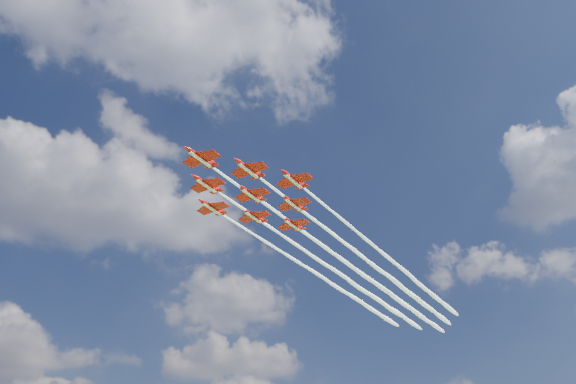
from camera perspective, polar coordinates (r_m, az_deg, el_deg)
The scene contains 9 objects.
jet_lead at distance 184.12m, azimuth 3.61°, elevation -5.51°, with size 96.27×89.54×2.84m.
jet_row2_port at distance 189.87m, azimuth 7.05°, elevation -6.14°, with size 96.27×89.54×2.84m.
jet_row2_starb at distance 195.68m, azimuth 3.40°, elevation -7.08°, with size 96.27×89.54×2.84m.
jet_row3_port at distance 196.28m, azimuth 10.27°, elevation -6.71°, with size 96.27×89.54×2.84m.
jet_row3_centre at distance 201.43m, azimuth 6.65°, elevation -7.64°, with size 96.27×89.54×2.84m.
jet_row3_starb at distance 207.38m, azimuth 3.21°, elevation -8.48°, with size 96.27×89.54×2.84m.
jet_row4_port at distance 207.80m, azimuth 9.72°, elevation -8.13°, with size 96.27×89.54×2.84m.
jet_row4_starb at distance 213.12m, azimuth 6.30°, elevation -8.97°, with size 96.27×89.54×2.84m.
jet_tail at distance 219.45m, azimuth 9.23°, elevation -9.40°, with size 96.27×89.54×2.84m.
Camera 1 is at (-19.73, -131.90, 4.00)m, focal length 35.00 mm.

